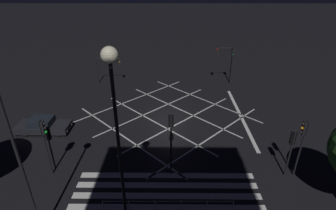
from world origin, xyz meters
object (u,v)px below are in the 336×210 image
traffic_light_se_cross (291,144)px  traffic_light_ne_cross (232,58)px  street_lamp_west (115,112)px  traffic_light_ne_main (225,57)px  traffic_light_nw_main (110,64)px  traffic_light_sw_cross (49,139)px  traffic_light_se_main (302,138)px  waiting_car (43,126)px  street_lamp_east (7,123)px  traffic_light_median_south (171,131)px  traffic_light_sw_main (45,137)px

traffic_light_se_cross → traffic_light_ne_cross: bearing=1.4°
traffic_light_ne_cross → street_lamp_west: 23.71m
traffic_light_ne_main → traffic_light_nw_main: traffic_light_ne_main is taller
traffic_light_sw_cross → traffic_light_se_main: 16.19m
traffic_light_ne_cross → traffic_light_se_main: traffic_light_ne_cross is taller
traffic_light_se_cross → traffic_light_nw_main: (-14.86, 16.15, -0.04)m
traffic_light_se_main → waiting_car: (-18.96, 5.22, -2.41)m
traffic_light_sw_cross → waiting_car: size_ratio=0.75×
traffic_light_ne_cross → waiting_car: 21.39m
traffic_light_se_cross → traffic_light_ne_cross: size_ratio=0.78×
traffic_light_se_main → street_lamp_east: street_lamp_east is taller
traffic_light_sw_cross → traffic_light_ne_cross: (15.25, 15.79, 0.77)m
traffic_light_ne_cross → street_lamp_west: (-9.38, -21.34, 4.32)m
traffic_light_ne_main → street_lamp_west: street_lamp_west is taller
traffic_light_ne_main → street_lamp_east: (-13.02, -20.71, 3.38)m
street_lamp_west → street_lamp_east: bearing=174.6°
traffic_light_se_cross → traffic_light_se_main: 0.74m
traffic_light_median_south → street_lamp_east: street_lamp_east is taller
traffic_light_sw_cross → street_lamp_east: bearing=-165.8°
traffic_light_se_main → street_lamp_east: 15.97m
street_lamp_west → waiting_car: street_lamp_west is taller
traffic_light_ne_main → traffic_light_se_cross: (1.33, -16.14, -0.82)m
traffic_light_nw_main → street_lamp_west: 22.32m
traffic_light_se_cross → street_lamp_west: street_lamp_west is taller
traffic_light_ne_main → traffic_light_median_south: 16.44m
traffic_light_median_south → waiting_car: bearing=68.8°
traffic_light_se_main → street_lamp_east: bearing=16.8°
traffic_light_nw_main → street_lamp_east: bearing=-88.6°
street_lamp_east → traffic_light_sw_main: bearing=104.9°
traffic_light_ne_main → traffic_light_ne_cross: size_ratio=1.02×
street_lamp_west → traffic_light_median_south: bearing=70.2°
traffic_light_median_south → waiting_car: (-10.81, 4.19, -2.18)m
street_lamp_east → traffic_light_ne_main: bearing=57.8°
waiting_car → traffic_light_se_cross: bearing=-15.6°
traffic_light_ne_cross → traffic_light_nw_main: 14.49m
traffic_light_se_cross → street_lamp_east: bearing=107.6°
traffic_light_ne_cross → traffic_light_median_south: size_ratio=1.16×
traffic_light_median_south → street_lamp_east: bearing=129.4°
traffic_light_ne_cross → traffic_light_se_cross: bearing=1.4°
traffic_light_sw_main → waiting_car: traffic_light_sw_main is taller
traffic_light_median_south → traffic_light_ne_main: bearing=-22.5°
traffic_light_se_cross → waiting_car: size_ratio=0.78×
street_lamp_west → traffic_light_nw_main: bearing=103.5°
traffic_light_sw_cross → traffic_light_se_cross: bearing=-92.0°
traffic_light_median_south → traffic_light_nw_main: traffic_light_median_south is taller
traffic_light_ne_main → traffic_light_se_main: traffic_light_ne_main is taller
traffic_light_median_south → traffic_light_sw_main: bearing=97.3°
traffic_light_se_main → traffic_light_nw_main: 22.35m
traffic_light_ne_main → traffic_light_se_cross: 16.22m
traffic_light_median_south → street_lamp_west: (-2.15, -5.96, 4.70)m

